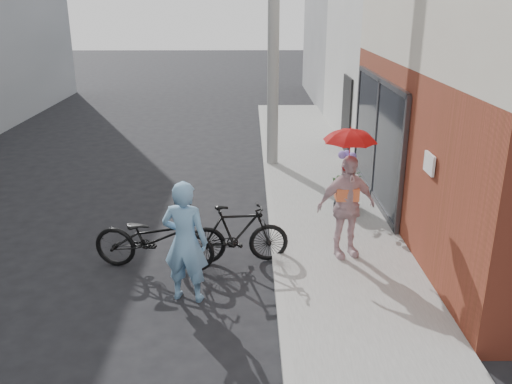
{
  "coord_description": "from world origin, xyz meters",
  "views": [
    {
      "loc": [
        0.51,
        -7.4,
        4.1
      ],
      "look_at": [
        0.62,
        1.0,
        1.1
      ],
      "focal_mm": 38.0,
      "sensor_mm": 36.0,
      "label": 1
    }
  ],
  "objects_px": {
    "utility_pole": "(274,26)",
    "bike_right": "(237,234)",
    "kimono_woman": "(346,207)",
    "officer": "(185,242)",
    "planter": "(345,205)",
    "bike_left": "(154,239)"
  },
  "relations": [
    {
      "from": "bike_left",
      "to": "kimono_woman",
      "type": "distance_m",
      "value": 3.11
    },
    {
      "from": "utility_pole",
      "to": "officer",
      "type": "bearing_deg",
      "value": -102.92
    },
    {
      "from": "utility_pole",
      "to": "kimono_woman",
      "type": "relative_size",
      "value": 4.13
    },
    {
      "from": "bike_left",
      "to": "planter",
      "type": "distance_m",
      "value": 4.09
    },
    {
      "from": "planter",
      "to": "bike_left",
      "type": "bearing_deg",
      "value": -147.23
    },
    {
      "from": "bike_left",
      "to": "kimono_woman",
      "type": "relative_size",
      "value": 1.16
    },
    {
      "from": "bike_right",
      "to": "bike_left",
      "type": "bearing_deg",
      "value": 92.57
    },
    {
      "from": "kimono_woman",
      "to": "planter",
      "type": "height_order",
      "value": "kimono_woman"
    },
    {
      "from": "officer",
      "to": "planter",
      "type": "relative_size",
      "value": 4.41
    },
    {
      "from": "bike_left",
      "to": "planter",
      "type": "height_order",
      "value": "bike_left"
    },
    {
      "from": "utility_pole",
      "to": "planter",
      "type": "height_order",
      "value": "utility_pole"
    },
    {
      "from": "bike_left",
      "to": "planter",
      "type": "xyz_separation_m",
      "value": [
        3.43,
        2.21,
        -0.29
      ]
    },
    {
      "from": "officer",
      "to": "planter",
      "type": "distance_m",
      "value": 4.28
    },
    {
      "from": "utility_pole",
      "to": "bike_left",
      "type": "xyz_separation_m",
      "value": [
        -2.11,
        -5.55,
        -2.98
      ]
    },
    {
      "from": "kimono_woman",
      "to": "planter",
      "type": "relative_size",
      "value": 4.16
    },
    {
      "from": "utility_pole",
      "to": "bike_right",
      "type": "height_order",
      "value": "utility_pole"
    },
    {
      "from": "utility_pole",
      "to": "bike_left",
      "type": "distance_m",
      "value": 6.64
    },
    {
      "from": "officer",
      "to": "kimono_woman",
      "type": "height_order",
      "value": "kimono_woman"
    },
    {
      "from": "bike_right",
      "to": "kimono_woman",
      "type": "xyz_separation_m",
      "value": [
        1.75,
        0.01,
        0.46
      ]
    },
    {
      "from": "bike_right",
      "to": "planter",
      "type": "height_order",
      "value": "bike_right"
    },
    {
      "from": "utility_pole",
      "to": "kimono_woman",
      "type": "bearing_deg",
      "value": -79.84
    },
    {
      "from": "officer",
      "to": "bike_right",
      "type": "bearing_deg",
      "value": -109.01
    }
  ]
}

